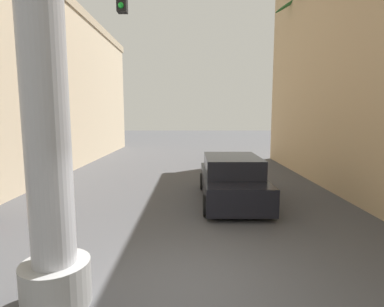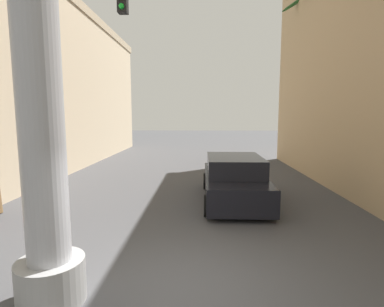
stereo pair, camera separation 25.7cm
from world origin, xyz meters
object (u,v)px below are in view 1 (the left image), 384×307
object	(u,v)px
car_lead	(233,180)
palm_tree_mid_right	(301,70)
street_lamp	(357,65)
traffic_light_mast	(14,55)

from	to	relation	value
car_lead	palm_tree_mid_right	size ratio (longest dim) A/B	0.50
car_lead	street_lamp	bearing A→B (deg)	2.85
car_lead	palm_tree_mid_right	distance (m)	9.19
street_lamp	car_lead	world-z (taller)	street_lamp
traffic_light_mast	car_lead	size ratio (longest dim) A/B	1.37
traffic_light_mast	palm_tree_mid_right	world-z (taller)	palm_tree_mid_right
traffic_light_mast	palm_tree_mid_right	xyz separation A→B (m)	(10.39, 8.88, 0.94)
palm_tree_mid_right	car_lead	bearing A→B (deg)	-124.38
street_lamp	traffic_light_mast	world-z (taller)	street_lamp
car_lead	palm_tree_mid_right	world-z (taller)	palm_tree_mid_right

